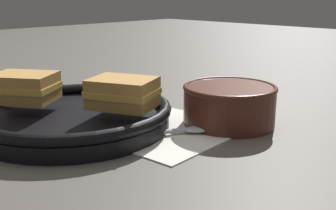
{
  "coord_description": "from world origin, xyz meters",
  "views": [
    {
      "loc": [
        -0.5,
        -0.44,
        0.22
      ],
      "look_at": [
        -0.02,
        0.03,
        0.04
      ],
      "focal_mm": 45.0,
      "sensor_mm": 36.0,
      "label": 1
    }
  ],
  "objects_px": {
    "skillet": "(72,116)",
    "sandwich_near_right": "(123,93)",
    "spoon": "(186,130)",
    "sandwich_near_left": "(24,87)",
    "soup_bowl": "(229,102)"
  },
  "relations": [
    {
      "from": "sandwich_near_right",
      "to": "soup_bowl",
      "type": "bearing_deg",
      "value": -31.82
    },
    {
      "from": "skillet",
      "to": "sandwich_near_left",
      "type": "height_order",
      "value": "sandwich_near_left"
    },
    {
      "from": "sandwich_near_right",
      "to": "spoon",
      "type": "bearing_deg",
      "value": -52.84
    },
    {
      "from": "soup_bowl",
      "to": "spoon",
      "type": "xyz_separation_m",
      "value": [
        -0.09,
        0.02,
        -0.03
      ]
    },
    {
      "from": "sandwich_near_left",
      "to": "sandwich_near_right",
      "type": "height_order",
      "value": "same"
    },
    {
      "from": "skillet",
      "to": "sandwich_near_right",
      "type": "height_order",
      "value": "sandwich_near_right"
    },
    {
      "from": "soup_bowl",
      "to": "sandwich_near_left",
      "type": "bearing_deg",
      "value": 134.95
    },
    {
      "from": "sandwich_near_left",
      "to": "sandwich_near_right",
      "type": "relative_size",
      "value": 1.03
    },
    {
      "from": "skillet",
      "to": "sandwich_near_right",
      "type": "bearing_deg",
      "value": -57.95
    },
    {
      "from": "spoon",
      "to": "sandwich_near_left",
      "type": "xyz_separation_m",
      "value": [
        -0.15,
        0.23,
        0.06
      ]
    },
    {
      "from": "sandwich_near_left",
      "to": "soup_bowl",
      "type": "bearing_deg",
      "value": -45.05
    },
    {
      "from": "sandwich_near_left",
      "to": "sandwich_near_right",
      "type": "distance_m",
      "value": 0.17
    },
    {
      "from": "sandwich_near_right",
      "to": "skillet",
      "type": "bearing_deg",
      "value": 122.05
    },
    {
      "from": "spoon",
      "to": "sandwich_near_left",
      "type": "height_order",
      "value": "sandwich_near_left"
    },
    {
      "from": "spoon",
      "to": "skillet",
      "type": "relative_size",
      "value": 0.31
    }
  ]
}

